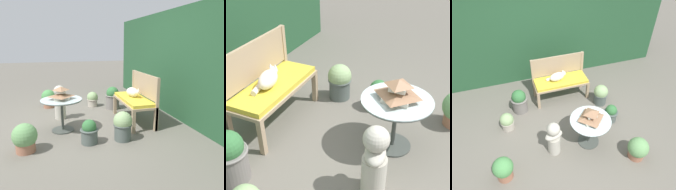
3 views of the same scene
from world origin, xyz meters
TOP-DOWN VIEW (x-y plane):
  - ground at (0.00, 0.00)m, footprint 30.00×30.00m
  - garden_bench at (0.22, 1.08)m, footprint 1.21×0.49m
  - bench_backrest at (0.22, 1.31)m, footprint 1.21×0.06m
  - cat at (0.14, 1.09)m, footprint 0.46×0.26m
  - patio_table at (0.32, -0.33)m, footprint 0.73×0.73m
  - pagoda_birdhouse at (0.32, -0.33)m, footprint 0.36×0.36m
  - garden_bust at (-0.35, -0.34)m, footprint 0.36×0.26m
  - potted_plant_table_near at (1.00, 0.60)m, footprint 0.31×0.31m
  - potted_plant_path_edge at (0.97, 0.05)m, footprint 0.30×0.30m
  - potted_plant_bench_left at (-0.76, 0.92)m, footprint 0.36×0.36m

SIDE VIEW (x-z plane):
  - ground at x=0.00m, z-range 0.00..0.00m
  - potted_plant_path_edge at x=0.97m, z-range -0.01..0.39m
  - potted_plant_table_near at x=1.00m, z-range 0.01..0.49m
  - potted_plant_bench_left at x=-0.76m, z-range 0.00..0.54m
  - garden_bust at x=-0.35m, z-range 0.01..0.72m
  - garden_bench at x=0.22m, z-range 0.18..0.68m
  - patio_table at x=0.32m, z-range 0.17..0.76m
  - cat at x=0.14m, z-range 0.49..0.70m
  - bench_backrest at x=0.22m, z-range 0.20..1.17m
  - pagoda_birdhouse at x=0.32m, z-range 0.57..0.80m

